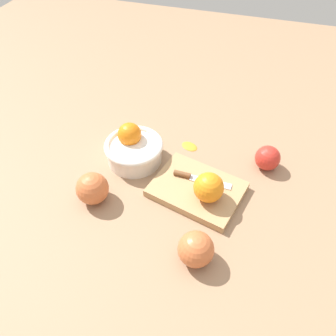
% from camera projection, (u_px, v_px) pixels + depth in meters
% --- Properties ---
extents(ground_plane, '(2.40, 2.40, 0.00)m').
position_uv_depth(ground_plane, '(167.00, 189.00, 0.89)').
color(ground_plane, '#997556').
extents(bowl, '(0.16, 0.16, 0.10)m').
position_uv_depth(bowl, '(133.00, 148.00, 0.94)').
color(bowl, white).
rests_on(bowl, ground_plane).
extents(cutting_board, '(0.26, 0.22, 0.02)m').
position_uv_depth(cutting_board, '(197.00, 189.00, 0.88)').
color(cutting_board, tan).
rests_on(cutting_board, ground_plane).
extents(orange_on_board, '(0.08, 0.08, 0.08)m').
position_uv_depth(orange_on_board, '(209.00, 187.00, 0.82)').
color(orange_on_board, orange).
rests_on(orange_on_board, cutting_board).
extents(knife, '(0.16, 0.02, 0.01)m').
position_uv_depth(knife, '(194.00, 178.00, 0.89)').
color(knife, silver).
rests_on(knife, cutting_board).
extents(apple_front_left, '(0.08, 0.08, 0.08)m').
position_uv_depth(apple_front_left, '(92.00, 188.00, 0.84)').
color(apple_front_left, '#CC6638').
rests_on(apple_front_left, ground_plane).
extents(apple_front_right, '(0.08, 0.08, 0.08)m').
position_uv_depth(apple_front_right, '(196.00, 249.00, 0.72)').
color(apple_front_right, '#CC6638').
rests_on(apple_front_right, ground_plane).
extents(apple_back_right, '(0.07, 0.07, 0.07)m').
position_uv_depth(apple_back_right, '(268.00, 158.00, 0.92)').
color(apple_back_right, red).
rests_on(apple_back_right, ground_plane).
extents(citrus_peel, '(0.06, 0.05, 0.01)m').
position_uv_depth(citrus_peel, '(190.00, 146.00, 1.01)').
color(citrus_peel, orange).
rests_on(citrus_peel, ground_plane).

